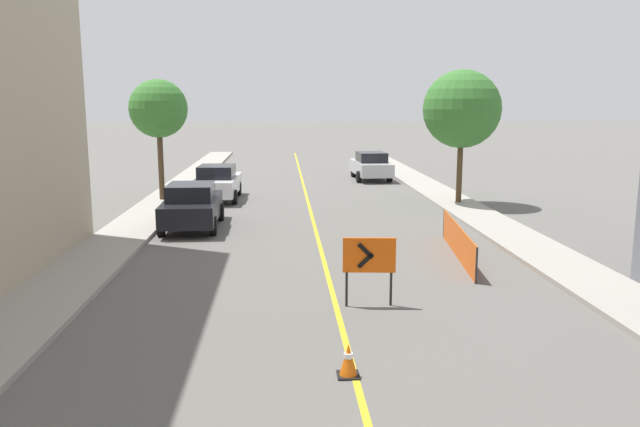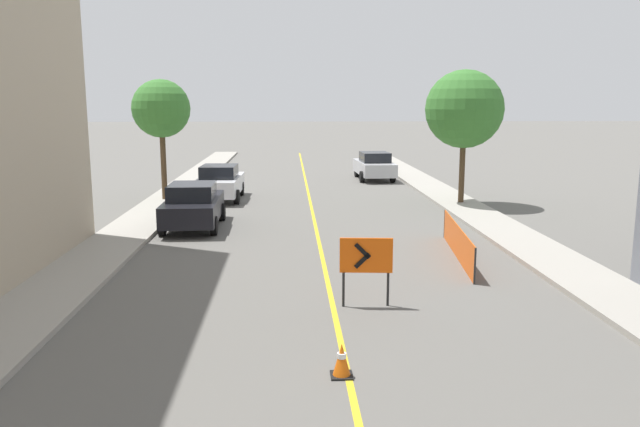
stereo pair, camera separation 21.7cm
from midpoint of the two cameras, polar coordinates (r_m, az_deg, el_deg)
name	(u,v)px [view 2 (the right image)]	position (r m, az deg, el deg)	size (l,w,h in m)	color
lane_stripe	(312,210)	(25.58, -0.49, 0.29)	(0.12, 58.98, 0.01)	gold
sidewalk_left	(155,210)	(26.10, -14.61, 0.30)	(1.90, 58.98, 0.13)	#9E998E
sidewalk_right	(465,208)	(26.60, 13.36, 0.53)	(1.90, 58.98, 0.13)	#9E998E
traffic_cone_third	(342,360)	(10.33, 2.61, -13.26)	(0.36, 0.36, 0.55)	black
arrow_barricade_primary	(366,258)	(13.46, 4.69, -4.09)	(1.14, 0.15, 1.52)	#EF560C
safety_mesh_fence	(458,242)	(18.21, 12.80, -2.54)	(0.64, 5.39, 0.92)	#EF560C
parked_car_curb_near	(193,205)	(22.34, -11.25, 0.73)	(1.94, 4.34, 1.59)	black
parked_car_curb_mid	(220,182)	(28.61, -8.93, 2.83)	(1.95, 4.36, 1.59)	silver
parked_car_curb_far	(374,166)	(35.86, 5.17, 4.37)	(2.02, 4.39, 1.59)	#B7B7BC
street_tree_left_near	(161,109)	(28.29, -14.10, 9.24)	(2.52, 2.52, 5.24)	#4C3823
street_tree_right_near	(464,109)	(27.27, 13.29, 9.25)	(3.29, 3.29, 5.61)	#4C3823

